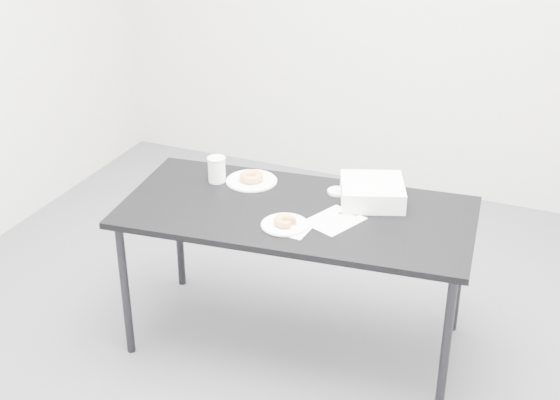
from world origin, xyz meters
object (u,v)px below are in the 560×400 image
at_px(pen, 351,213).
at_px(donut_far, 251,177).
at_px(plate_near, 285,225).
at_px(plate_far, 252,181).
at_px(scorecard, 334,220).
at_px(bakery_box, 372,192).
at_px(table, 297,220).
at_px(donut_near, 285,221).
at_px(coffee_cup, 217,169).

relative_size(pen, donut_far, 0.94).
relative_size(pen, plate_near, 0.52).
bearing_deg(plate_far, scorecard, -23.80).
xyz_separation_m(scorecard, pen, (0.05, 0.09, 0.00)).
bearing_deg(donut_far, bakery_box, 2.24).
distance_m(table, pen, 0.26).
xyz_separation_m(pen, donut_near, (-0.24, -0.22, 0.02)).
xyz_separation_m(donut_near, bakery_box, (0.29, 0.39, 0.02)).
relative_size(plate_near, coffee_cup, 1.67).
height_order(plate_near, bakery_box, bakery_box).
bearing_deg(pen, plate_far, 145.63).
bearing_deg(scorecard, coffee_cup, -170.96).
relative_size(coffee_cup, bakery_box, 0.44).
height_order(table, coffee_cup, coffee_cup).
relative_size(table, plate_near, 7.91).
bearing_deg(bakery_box, scorecard, -132.32).
xyz_separation_m(plate_far, donut_far, (0.00, -0.00, 0.02)).
relative_size(donut_far, coffee_cup, 0.93).
xyz_separation_m(plate_near, bakery_box, (0.29, 0.39, 0.04)).
height_order(donut_near, coffee_cup, coffee_cup).
bearing_deg(pen, scorecard, -141.05).
distance_m(scorecard, plate_near, 0.23).
relative_size(donut_near, plate_far, 0.40).
bearing_deg(coffee_cup, pen, -6.32).
height_order(table, plate_far, plate_far).
bearing_deg(bakery_box, plate_near, -147.19).
height_order(table, plate_near, plate_near).
xyz_separation_m(donut_near, plate_far, (-0.33, 0.37, -0.02)).
height_order(donut_near, bakery_box, bakery_box).
relative_size(pen, plate_far, 0.44).
distance_m(scorecard, coffee_cup, 0.71).
xyz_separation_m(donut_far, bakery_box, (0.62, 0.02, 0.02)).
bearing_deg(donut_near, donut_far, 132.40).
distance_m(donut_near, bakery_box, 0.49).
bearing_deg(scorecard, donut_near, -121.51).
relative_size(plate_far, donut_far, 2.13).
bearing_deg(donut_near, table, 93.54).
xyz_separation_m(scorecard, donut_far, (-0.52, 0.23, 0.03)).
xyz_separation_m(table, donut_far, (-0.32, 0.20, 0.08)).
xyz_separation_m(donut_near, coffee_cup, (-0.50, 0.30, 0.04)).
distance_m(plate_near, donut_near, 0.02).
distance_m(plate_near, plate_far, 0.50).
distance_m(pen, plate_near, 0.33).
height_order(plate_near, plate_far, plate_near).
height_order(donut_near, plate_far, donut_near).
relative_size(pen, bakery_box, 0.39).
bearing_deg(table, donut_near, -92.51).
height_order(plate_far, coffee_cup, coffee_cup).
bearing_deg(table, plate_far, 142.69).
relative_size(table, donut_far, 14.23).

